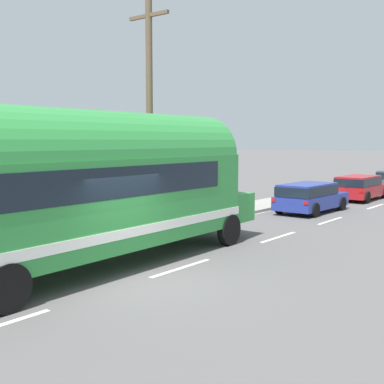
# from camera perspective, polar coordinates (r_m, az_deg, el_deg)

# --- Properties ---
(ground_plane) EXTENTS (300.00, 300.00, 0.00)m
(ground_plane) POSITION_cam_1_polar(r_m,az_deg,el_deg) (12.21, -6.04, -10.07)
(ground_plane) COLOR #565454
(lane_markings) EXTENTS (3.58, 80.00, 0.01)m
(lane_markings) POSITION_cam_1_polar(r_m,az_deg,el_deg) (23.89, 11.23, -2.26)
(lane_markings) COLOR silver
(lane_markings) RESTS_ON ground
(sidewalk_slab) EXTENTS (2.11, 90.00, 0.15)m
(sidewalk_slab) POSITION_cam_1_polar(r_m,az_deg,el_deg) (22.60, 3.41, -2.44)
(sidewalk_slab) COLOR gray
(sidewalk_slab) RESTS_ON ground
(utility_pole) EXTENTS (1.80, 0.24, 8.50)m
(utility_pole) POSITION_cam_1_polar(r_m,az_deg,el_deg) (18.18, -4.85, 9.26)
(utility_pole) COLOR brown
(utility_pole) RESTS_ON ground
(painted_bus) EXTENTS (2.77, 12.51, 4.12)m
(painted_bus) POSITION_cam_1_polar(r_m,az_deg,el_deg) (12.91, -12.15, 1.10)
(painted_bus) COLOR #2D8C3D
(painted_bus) RESTS_ON ground
(car_lead) EXTENTS (2.04, 4.37, 1.37)m
(car_lead) POSITION_cam_1_polar(r_m,az_deg,el_deg) (23.88, 13.21, -0.41)
(car_lead) COLOR navy
(car_lead) RESTS_ON ground
(car_second) EXTENTS (1.93, 4.45, 1.37)m
(car_second) POSITION_cam_1_polar(r_m,az_deg,el_deg) (29.67, 18.51, 0.63)
(car_second) COLOR #A5191E
(car_second) RESTS_ON ground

